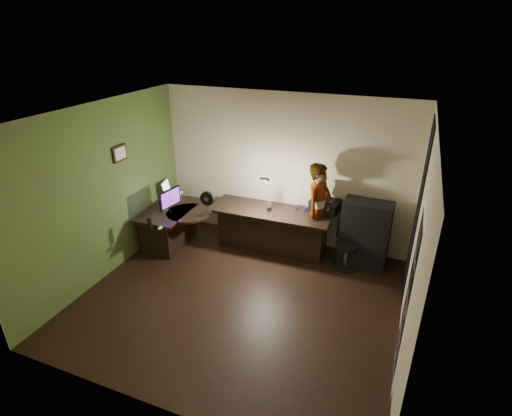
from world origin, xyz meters
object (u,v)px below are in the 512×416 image
at_px(desk_left, 171,227).
at_px(cabinet, 365,234).
at_px(office_chair, 347,245).
at_px(person, 318,211).
at_px(monitor, 169,205).
at_px(desk_right, 271,230).

bearing_deg(desk_left, cabinet, 8.59).
bearing_deg(office_chair, person, 143.43).
distance_m(monitor, person, 2.55).
xyz_separation_m(desk_right, person, (0.79, 0.16, 0.45)).
distance_m(desk_left, person, 2.65).
xyz_separation_m(desk_left, desk_right, (1.73, 0.49, 0.03)).
relative_size(monitor, office_chair, 0.60).
height_order(monitor, office_chair, monitor).
xyz_separation_m(desk_right, monitor, (-1.64, -0.60, 0.48)).
bearing_deg(office_chair, desk_left, 172.17).
distance_m(desk_right, office_chair, 1.35).
bearing_deg(office_chair, cabinet, 19.11).
xyz_separation_m(monitor, person, (2.43, 0.76, -0.03)).
bearing_deg(person, office_chair, -93.67).
distance_m(desk_left, office_chair, 3.11).
height_order(desk_right, office_chair, office_chair).
height_order(desk_left, desk_right, desk_right).
bearing_deg(desk_left, desk_right, 14.04).
bearing_deg(person, cabinet, -75.77).
relative_size(desk_right, cabinet, 1.81).
bearing_deg(monitor, desk_right, 28.96).
bearing_deg(desk_right, desk_left, -165.19).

